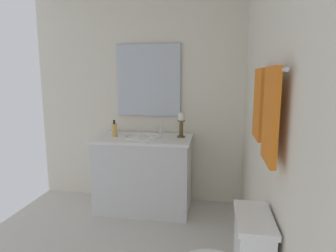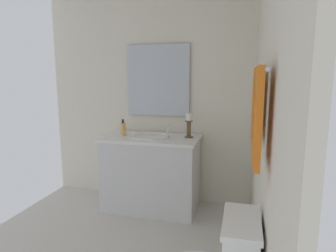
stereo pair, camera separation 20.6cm
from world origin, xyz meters
name	(u,v)px [view 1 (the left image)]	position (x,y,z in m)	size (l,w,h in m)	color
wall_back	(268,113)	(0.00, 1.23, 1.23)	(2.63, 0.04, 2.45)	silver
wall_left	(139,97)	(-1.32, 0.00, 1.23)	(0.04, 2.45, 2.45)	silver
vanity_cabinet	(144,173)	(-0.99, 0.12, 0.41)	(0.58, 1.04, 0.82)	silver
sink_basin	(143,141)	(-0.99, 0.13, 0.78)	(0.40, 0.40, 0.24)	white
mirror	(149,80)	(-1.27, 0.12, 1.42)	(0.02, 0.73, 0.81)	silver
candle_holder_tall	(181,125)	(-1.06, 0.53, 0.95)	(0.09, 0.09, 0.26)	brown
soap_bottle	(114,130)	(-0.99, -0.20, 0.89)	(0.06, 0.06, 0.18)	#E5B259
towel_bar	(270,71)	(0.32, 1.17, 1.50)	(0.02, 0.02, 0.80)	silver
towel_near_vanity	(259,104)	(0.12, 1.15, 1.30)	(0.28, 0.03, 0.44)	orange
towel_center	(270,115)	(0.52, 1.15, 1.28)	(0.28, 0.03, 0.48)	orange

